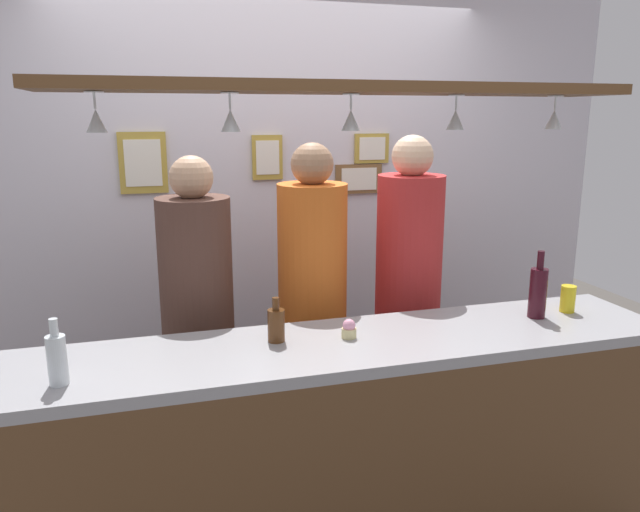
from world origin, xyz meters
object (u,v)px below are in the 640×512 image
object	(u,v)px
bottle_wine_dark_red	(538,291)
picture_frame_caricature	(143,163)
picture_frame_lower_pair	(359,179)
bottle_soda_clear	(57,358)
drink_can	(568,299)
picture_frame_upper_small	(372,148)
cupcake	(349,329)
picture_frame_crest	(267,157)
person_left_brown_shirt	(197,299)
person_middle_orange_shirt	(312,283)
bottle_beer_brown_stubby	(276,324)
person_right_red_shirt	(409,272)

from	to	relation	value
bottle_wine_dark_red	picture_frame_caricature	bearing A→B (deg)	140.10
picture_frame_lower_pair	bottle_soda_clear	bearing A→B (deg)	-136.44
bottle_wine_dark_red	drink_can	xyz separation A→B (m)	(0.18, 0.03, -0.06)
drink_can	picture_frame_upper_small	world-z (taller)	picture_frame_upper_small
bottle_soda_clear	bottle_wine_dark_red	world-z (taller)	bottle_wine_dark_red
picture_frame_lower_pair	cupcake	bearing A→B (deg)	-111.06
picture_frame_crest	picture_frame_lower_pair	xyz separation A→B (m)	(0.57, 0.00, -0.14)
cupcake	picture_frame_caricature	world-z (taller)	picture_frame_caricature
picture_frame_upper_small	person_left_brown_shirt	bearing A→B (deg)	-146.57
person_left_brown_shirt	person_middle_orange_shirt	size ratio (longest dim) A/B	0.97
bottle_beer_brown_stubby	picture_frame_crest	xyz separation A→B (m)	(0.24, 1.33, 0.56)
picture_frame_lower_pair	person_middle_orange_shirt	bearing A→B (deg)	-123.71
person_left_brown_shirt	cupcake	distance (m)	0.82
picture_frame_upper_small	person_right_red_shirt	bearing A→B (deg)	-95.75
person_left_brown_shirt	cupcake	bearing A→B (deg)	-48.15
person_right_red_shirt	bottle_wine_dark_red	xyz separation A→B (m)	(0.35, -0.60, 0.04)
person_middle_orange_shirt	cupcake	xyz separation A→B (m)	(-0.02, -0.61, -0.02)
cupcake	bottle_beer_brown_stubby	bearing A→B (deg)	171.14
bottle_beer_brown_stubby	picture_frame_lower_pair	bearing A→B (deg)	58.48
bottle_soda_clear	drink_can	size ratio (longest dim) A/B	1.89
bottle_beer_brown_stubby	picture_frame_upper_small	bearing A→B (deg)	55.94
bottle_wine_dark_red	picture_frame_crest	xyz separation A→B (m)	(-0.92, 1.36, 0.51)
picture_frame_caricature	picture_frame_lower_pair	distance (m)	1.28
person_left_brown_shirt	picture_frame_caricature	bearing A→B (deg)	104.96
bottle_beer_brown_stubby	picture_frame_crest	bearing A→B (deg)	79.66
bottle_wine_dark_red	cupcake	xyz separation A→B (m)	(-0.88, -0.01, -0.08)
person_middle_orange_shirt	bottle_soda_clear	size ratio (longest dim) A/B	7.56
bottle_wine_dark_red	drink_can	bearing A→B (deg)	8.11
cupcake	picture_frame_caricature	size ratio (longest dim) A/B	0.23
person_left_brown_shirt	picture_frame_lower_pair	size ratio (longest dim) A/B	5.63
picture_frame_crest	picture_frame_caricature	bearing A→B (deg)	180.00
person_left_brown_shirt	picture_frame_lower_pair	distance (m)	1.40
cupcake	picture_frame_lower_pair	distance (m)	1.54
bottle_soda_clear	picture_frame_crest	bearing A→B (deg)	56.05
cupcake	picture_frame_lower_pair	bearing A→B (deg)	68.94
bottle_beer_brown_stubby	cupcake	world-z (taller)	bottle_beer_brown_stubby
person_middle_orange_shirt	picture_frame_lower_pair	xyz separation A→B (m)	(0.51, 0.76, 0.42)
drink_can	bottle_beer_brown_stubby	bearing A→B (deg)	179.62
bottle_soda_clear	picture_frame_crest	size ratio (longest dim) A/B	0.88
person_right_red_shirt	bottle_wine_dark_red	size ratio (longest dim) A/B	5.89
picture_frame_upper_small	picture_frame_crest	bearing A→B (deg)	180.00
bottle_wine_dark_red	picture_frame_crest	world-z (taller)	picture_frame_crest
bottle_soda_clear	bottle_wine_dark_red	xyz separation A→B (m)	(1.94, 0.15, 0.03)
person_middle_orange_shirt	bottle_beer_brown_stubby	world-z (taller)	person_middle_orange_shirt
person_middle_orange_shirt	bottle_soda_clear	bearing A→B (deg)	-145.28
bottle_soda_clear	person_middle_orange_shirt	bearing A→B (deg)	34.72
person_middle_orange_shirt	picture_frame_caricature	world-z (taller)	picture_frame_caricature
person_middle_orange_shirt	picture_frame_caricature	bearing A→B (deg)	135.16
person_right_red_shirt	picture_frame_upper_small	world-z (taller)	person_right_red_shirt
cupcake	picture_frame_upper_small	world-z (taller)	picture_frame_upper_small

